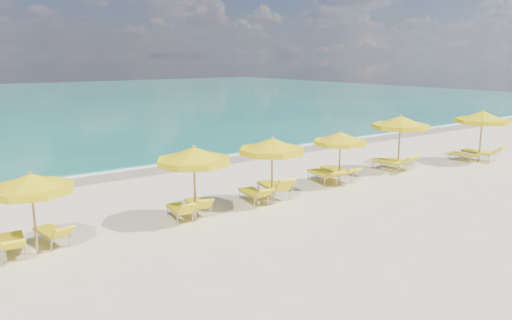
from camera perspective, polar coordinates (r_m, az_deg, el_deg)
ground_plane at (r=18.09m, az=2.81°, el=-4.51°), size 120.00×120.00×0.00m
ocean at (r=62.66m, az=-26.08°, el=5.95°), size 120.00×80.00×0.30m
wet_sand_band at (r=24.12m, az=-8.29°, el=-0.48°), size 120.00×2.60×0.01m
foam_line at (r=24.81m, az=-9.15°, el=-0.16°), size 120.00×1.20×0.03m
whitecap_near at (r=31.30m, az=-26.53°, el=1.21°), size 14.00×0.36×0.05m
whitecap_far at (r=42.31m, az=-9.27°, el=4.75°), size 18.00×0.30×0.05m
umbrella_2 at (r=13.92m, az=-24.32°, el=-2.49°), size 2.39×2.39×2.22m
umbrella_3 at (r=15.48m, az=-7.11°, el=0.42°), size 2.66×2.66×2.40m
umbrella_4 at (r=17.21m, az=1.85°, el=1.57°), size 3.00×3.00×2.37m
umbrella_5 at (r=20.02m, az=9.62°, el=2.40°), size 2.70×2.70×2.19m
umbrella_6 at (r=23.15m, az=16.18°, el=4.12°), size 2.63×2.63×2.55m
umbrella_7 at (r=26.46m, az=24.47°, el=4.45°), size 2.96×2.96×2.55m
lounger_2_left at (r=14.61m, az=-26.04°, el=-8.88°), size 0.80×1.81×0.74m
lounger_2_right at (r=14.96m, az=-22.27°, el=-8.13°), size 0.78×1.68×0.73m
lounger_3_left at (r=16.02m, az=-8.68°, el=-6.05°), size 0.78×1.64×0.78m
lounger_3_right at (r=16.51m, az=-6.69°, el=-5.46°), size 0.84×1.67×0.76m
lounger_4_left at (r=17.61m, az=-0.24°, el=-4.24°), size 0.81×1.79×0.76m
lounger_4_right at (r=18.26m, az=2.06°, el=-3.53°), size 1.04×2.04×0.96m
lounger_5_left at (r=20.48m, az=7.66°, el=-1.99°), size 1.01×2.06×0.76m
lounger_5_right at (r=21.01m, az=9.28°, el=-1.65°), size 0.99×2.17×0.78m
lounger_6_left at (r=23.29m, az=15.06°, el=-0.60°), size 0.86×2.00×0.85m
lounger_6_right at (r=23.94m, az=16.05°, el=-0.40°), size 0.73×1.68×0.79m
lounger_7_left at (r=26.56m, az=22.63°, el=0.28°), size 0.58×1.63×0.66m
lounger_7_right at (r=27.16m, az=24.19°, el=0.51°), size 0.81×2.05×0.90m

